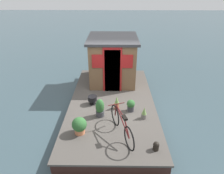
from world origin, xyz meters
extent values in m
plane|color=#384C54|center=(0.00, 0.00, 0.00)|extent=(60.00, 60.00, 0.00)
cube|color=#4C4742|center=(0.00, 0.00, 0.37)|extent=(5.85, 3.04, 0.06)
cube|color=#381E19|center=(0.00, 0.00, 0.17)|extent=(5.73, 2.98, 0.34)
cube|color=brown|center=(1.82, 0.00, 1.30)|extent=(1.98, 1.82, 1.81)
cube|color=#28282B|center=(1.82, 0.00, 2.26)|extent=(2.18, 2.02, 0.10)
cube|color=#144733|center=(0.81, 0.00, 1.25)|extent=(0.04, 0.60, 1.70)
cube|color=maroon|center=(0.81, 0.00, 1.30)|extent=(0.03, 0.72, 1.80)
cube|color=maroon|center=(0.81, -0.55, 1.65)|extent=(0.03, 0.44, 0.52)
cube|color=maroon|center=(0.81, 0.55, 1.65)|extent=(0.03, 0.44, 0.52)
torus|color=black|center=(-1.32, -0.11, 0.72)|extent=(0.63, 0.25, 0.65)
torus|color=black|center=(-2.34, -0.47, 0.72)|extent=(0.63, 0.25, 0.65)
cylinder|color=#4C1414|center=(-1.87, -0.30, 0.93)|extent=(0.96, 0.37, 0.45)
cylinder|color=#4C1414|center=(-1.71, -0.25, 1.12)|extent=(0.62, 0.25, 0.06)
cylinder|color=#4C1414|center=(-2.18, -0.41, 0.91)|extent=(0.36, 0.16, 0.41)
cylinder|color=#4C1414|center=(-1.36, -0.12, 0.93)|extent=(0.13, 0.07, 0.42)
cube|color=black|center=(-2.01, -0.35, 1.14)|extent=(0.22, 0.16, 0.06)
cylinder|color=#4C1414|center=(-1.40, -0.14, 1.17)|extent=(0.19, 0.48, 0.02)
cylinder|color=#C6754C|center=(-1.75, 0.91, 0.47)|extent=(0.30, 0.30, 0.15)
sphere|color=#2D602D|center=(-1.75, 0.91, 0.70)|extent=(0.43, 0.43, 0.43)
cylinder|color=#C6754C|center=(-0.46, -0.17, 0.50)|extent=(0.17, 0.17, 0.21)
cone|color=#70934C|center=(-0.46, -0.17, 0.74)|extent=(0.15, 0.15, 0.26)
cylinder|color=#38383D|center=(-0.60, -0.63, 0.49)|extent=(0.23, 0.23, 0.18)
sphere|color=#2D602D|center=(-0.60, -0.63, 0.68)|extent=(0.28, 0.28, 0.28)
cylinder|color=slate|center=(-1.01, -1.03, 0.48)|extent=(0.17, 0.17, 0.16)
cone|color=#70934C|center=(-1.01, -1.03, 0.68)|extent=(0.15, 0.15, 0.24)
cylinder|color=#38383D|center=(-0.90, 0.38, 0.49)|extent=(0.27, 0.27, 0.19)
ellipsoid|color=#2D602D|center=(-0.90, 0.38, 0.76)|extent=(0.28, 0.28, 0.51)
cylinder|color=black|center=(-0.17, 0.69, 0.62)|extent=(0.32, 0.32, 0.16)
cylinder|color=black|center=(-0.17, 0.69, 0.47)|extent=(0.04, 0.04, 0.15)
cylinder|color=black|center=(-0.17, 0.69, 0.41)|extent=(0.23, 0.23, 0.02)
cylinder|color=black|center=(-2.39, -1.17, 0.48)|extent=(0.16, 0.16, 0.17)
sphere|color=black|center=(-2.39, -1.17, 0.56)|extent=(0.16, 0.16, 0.16)
camera|label=1|loc=(-6.36, -0.08, 4.30)|focal=32.64mm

